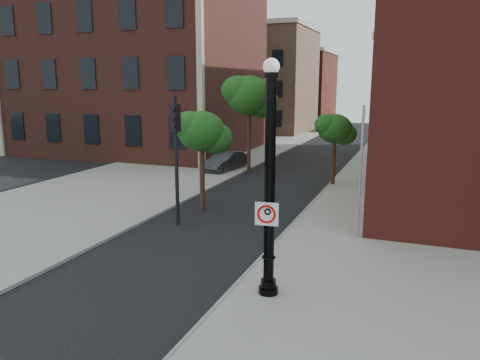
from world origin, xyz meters
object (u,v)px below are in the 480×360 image
at_px(traffic_signal_left, 176,139).
at_px(traffic_signal_right, 371,154).
at_px(parked_car, 226,161).
at_px(no_parking_sign, 267,214).
at_px(lamppost, 270,193).

bearing_deg(traffic_signal_left, traffic_signal_right, 38.43).
height_order(parked_car, traffic_signal_left, traffic_signal_left).
bearing_deg(parked_car, no_parking_sign, -56.50).
bearing_deg(traffic_signal_right, traffic_signal_left, -146.37).
bearing_deg(no_parking_sign, traffic_signal_left, 129.00).
height_order(lamppost, no_parking_sign, lamppost).
xyz_separation_m(lamppost, no_parking_sign, (-0.02, -0.17, -0.55)).
xyz_separation_m(no_parking_sign, traffic_signal_left, (-5.64, 5.32, 1.17)).
distance_m(lamppost, parked_car, 19.35).
bearing_deg(parked_car, traffic_signal_left, -69.18).
relative_size(lamppost, parked_car, 1.62).
distance_m(lamppost, no_parking_sign, 0.57).
xyz_separation_m(lamppost, traffic_signal_left, (-5.66, 5.16, 0.63)).
relative_size(lamppost, traffic_signal_right, 1.59).
xyz_separation_m(no_parking_sign, traffic_signal_right, (1.71, 9.88, 0.31)).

